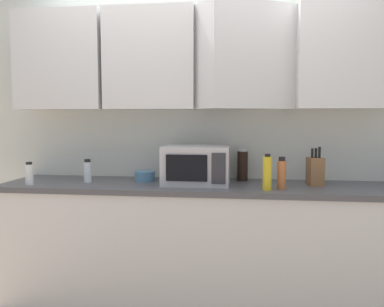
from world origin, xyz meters
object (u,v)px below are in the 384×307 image
Objects in this scene: bottle_yellow_mustard at (267,173)px; microwave at (197,165)px; bottle_spice_jar at (282,174)px; bottle_clear_tall at (88,171)px; bottle_soy_dark at (242,165)px; bottle_white_jar at (29,174)px; bowl_ceramic_small at (145,176)px; knife_block at (315,171)px.

microwave is at bearing 159.40° from bottle_yellow_mustard.
microwave is at bearing 167.59° from bottle_spice_jar.
bottle_spice_jar is (1.43, -0.11, 0.02)m from bottle_clear_tall.
bottle_soy_dark is at bearing 31.02° from microwave.
microwave is 0.54m from bottle_yellow_mustard.
bottle_yellow_mustard is (0.17, -0.39, -0.00)m from bottle_soy_dark.
bottle_soy_dark is 1.47× the size of bottle_white_jar.
microwave is 1.21m from bottle_white_jar.
bottle_white_jar is 1.06× the size of bowl_ceramic_small.
bottle_soy_dark reaches higher than bottle_white_jar.
bottle_clear_tall is 1.05× the size of bottle_white_jar.
bottle_yellow_mustard is at bearing -7.03° from bottle_clear_tall.
knife_block is 1.27m from bowl_ceramic_small.
microwave reaches higher than knife_block.
microwave is 0.39m from bottle_soy_dark.
knife_block is 0.43m from bottle_yellow_mustard.
bottle_clear_tall is 1.18m from bottle_soy_dark.
bottle_clear_tall is (-1.68, -0.08, -0.02)m from knife_block.
bottle_soy_dark is 1.11× the size of bottle_spice_jar.
bottle_clear_tall is at bearing 24.37° from bottle_white_jar.
bottle_yellow_mustard is 0.95m from bowl_ceramic_small.
microwave is at bearing 9.18° from bottle_white_jar.
bowl_ceramic_small is at bearing 163.48° from bottle_yellow_mustard.
bottle_yellow_mustard is at bearing 0.19° from bottle_white_jar.
bottle_soy_dark reaches higher than bottle_spice_jar.
knife_block is 1.68m from bottle_clear_tall.
microwave is 0.86m from knife_block.
microwave is 0.43m from bowl_ceramic_small.
bottle_clear_tall is at bearing -168.99° from bottle_soy_dark.
bottle_spice_jar is at bearing -12.41° from microwave.
microwave reaches higher than bottle_white_jar.
bowl_ceramic_small is (-0.74, -0.12, -0.08)m from bottle_soy_dark.
bottle_soy_dark is 0.43m from bottle_spice_jar.
bottle_clear_tall reaches higher than bottle_white_jar.
bottle_white_jar is at bearing -170.82° from microwave.
bottle_spice_jar is at bearing -51.33° from bottle_soy_dark.
knife_block is 1.27× the size of bottle_spice_jar.
bottle_yellow_mustard is (1.33, -0.16, 0.03)m from bottle_clear_tall.
bottle_white_jar is (-0.37, -0.17, -0.00)m from bottle_clear_tall.
bottle_soy_dark is 1.00× the size of bottle_yellow_mustard.
microwave is 1.96× the size of bottle_yellow_mustard.
bottle_clear_tall reaches higher than bowl_ceramic_small.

